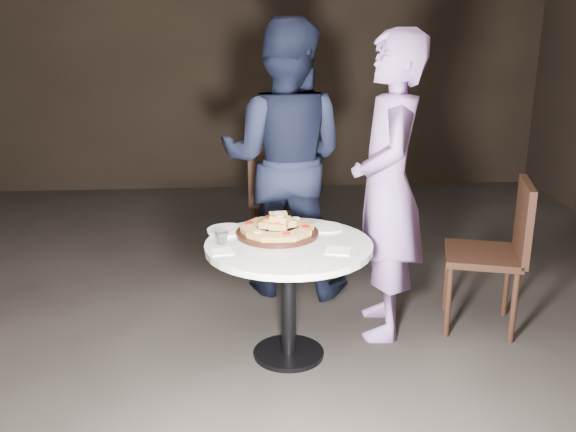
{
  "coord_description": "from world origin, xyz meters",
  "views": [
    {
      "loc": [
        -0.15,
        -3.25,
        1.78
      ],
      "look_at": [
        0.08,
        -0.09,
        0.78
      ],
      "focal_mm": 40.0,
      "sensor_mm": 36.0,
      "label": 1
    }
  ],
  "objects_px": {
    "serving_board": "(277,233)",
    "diner_navy": "(284,160)",
    "chair_far": "(279,194)",
    "water_glass": "(222,238)",
    "table": "(289,265)",
    "focaccia_pile": "(278,226)",
    "chair_right": "(500,245)",
    "diner_teal": "(388,188)"
  },
  "relations": [
    {
      "from": "serving_board",
      "to": "diner_navy",
      "type": "bearing_deg",
      "value": 83.48
    },
    {
      "from": "chair_far",
      "to": "water_glass",
      "type": "bearing_deg",
      "value": 80.67
    },
    {
      "from": "table",
      "to": "focaccia_pile",
      "type": "height_order",
      "value": "focaccia_pile"
    },
    {
      "from": "chair_far",
      "to": "chair_right",
      "type": "distance_m",
      "value": 1.69
    },
    {
      "from": "table",
      "to": "diner_teal",
      "type": "bearing_deg",
      "value": 25.86
    },
    {
      "from": "table",
      "to": "diner_teal",
      "type": "relative_size",
      "value": 0.61
    },
    {
      "from": "focaccia_pile",
      "to": "chair_right",
      "type": "relative_size",
      "value": 0.45
    },
    {
      "from": "chair_right",
      "to": "diner_navy",
      "type": "bearing_deg",
      "value": -103.68
    },
    {
      "from": "chair_far",
      "to": "diner_navy",
      "type": "xyz_separation_m",
      "value": [
        0.01,
        -0.5,
        0.37
      ]
    },
    {
      "from": "diner_navy",
      "to": "diner_teal",
      "type": "distance_m",
      "value": 0.85
    },
    {
      "from": "chair_far",
      "to": "chair_right",
      "type": "relative_size",
      "value": 1.01
    },
    {
      "from": "serving_board",
      "to": "focaccia_pile",
      "type": "xyz_separation_m",
      "value": [
        0.0,
        -0.0,
        0.04
      ]
    },
    {
      "from": "table",
      "to": "diner_navy",
      "type": "relative_size",
      "value": 0.6
    },
    {
      "from": "table",
      "to": "chair_far",
      "type": "bearing_deg",
      "value": 88.77
    },
    {
      "from": "table",
      "to": "water_glass",
      "type": "distance_m",
      "value": 0.38
    },
    {
      "from": "chair_right",
      "to": "focaccia_pile",
      "type": "bearing_deg",
      "value": -68.64
    },
    {
      "from": "table",
      "to": "water_glass",
      "type": "xyz_separation_m",
      "value": [
        -0.34,
        0.01,
        0.15
      ]
    },
    {
      "from": "diner_teal",
      "to": "focaccia_pile",
      "type": "bearing_deg",
      "value": -70.63
    },
    {
      "from": "diner_navy",
      "to": "table",
      "type": "bearing_deg",
      "value": 102.4
    },
    {
      "from": "table",
      "to": "focaccia_pile",
      "type": "xyz_separation_m",
      "value": [
        -0.05,
        0.13,
        0.17
      ]
    },
    {
      "from": "focaccia_pile",
      "to": "serving_board",
      "type": "bearing_deg",
      "value": 176.9
    },
    {
      "from": "chair_far",
      "to": "diner_teal",
      "type": "xyz_separation_m",
      "value": [
        0.54,
        -1.16,
        0.34
      ]
    },
    {
      "from": "water_glass",
      "to": "diner_navy",
      "type": "xyz_separation_m",
      "value": [
        0.38,
        0.92,
        0.2
      ]
    },
    {
      "from": "serving_board",
      "to": "diner_teal",
      "type": "height_order",
      "value": "diner_teal"
    },
    {
      "from": "table",
      "to": "chair_far",
      "type": "xyz_separation_m",
      "value": [
        0.03,
        1.43,
        -0.01
      ]
    },
    {
      "from": "chair_far",
      "to": "diner_teal",
      "type": "distance_m",
      "value": 1.32
    },
    {
      "from": "chair_far",
      "to": "diner_teal",
      "type": "height_order",
      "value": "diner_teal"
    },
    {
      "from": "serving_board",
      "to": "chair_far",
      "type": "xyz_separation_m",
      "value": [
        0.08,
        1.3,
        -0.14
      ]
    },
    {
      "from": "serving_board",
      "to": "focaccia_pile",
      "type": "distance_m",
      "value": 0.04
    },
    {
      "from": "serving_board",
      "to": "chair_far",
      "type": "height_order",
      "value": "chair_far"
    },
    {
      "from": "water_glass",
      "to": "diner_navy",
      "type": "relative_size",
      "value": 0.04
    },
    {
      "from": "water_glass",
      "to": "chair_right",
      "type": "bearing_deg",
      "value": 8.58
    },
    {
      "from": "focaccia_pile",
      "to": "diner_navy",
      "type": "bearing_deg",
      "value": 83.75
    },
    {
      "from": "table",
      "to": "serving_board",
      "type": "relative_size",
      "value": 2.38
    },
    {
      "from": "chair_far",
      "to": "diner_teal",
      "type": "relative_size",
      "value": 0.52
    },
    {
      "from": "diner_teal",
      "to": "table",
      "type": "bearing_deg",
      "value": -58.05
    },
    {
      "from": "table",
      "to": "water_glass",
      "type": "bearing_deg",
      "value": 177.72
    },
    {
      "from": "chair_far",
      "to": "chair_right",
      "type": "height_order",
      "value": "chair_far"
    },
    {
      "from": "focaccia_pile",
      "to": "diner_teal",
      "type": "bearing_deg",
      "value": 13.27
    },
    {
      "from": "focaccia_pile",
      "to": "chair_far",
      "type": "relative_size",
      "value": 0.44
    },
    {
      "from": "serving_board",
      "to": "diner_teal",
      "type": "xyz_separation_m",
      "value": [
        0.63,
        0.15,
        0.2
      ]
    },
    {
      "from": "serving_board",
      "to": "focaccia_pile",
      "type": "relative_size",
      "value": 1.11
    }
  ]
}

